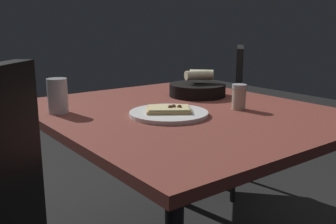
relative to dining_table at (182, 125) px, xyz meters
name	(u,v)px	position (x,y,z in m)	size (l,w,h in m)	color
dining_table	(182,125)	(0.00, 0.00, 0.00)	(0.95, 1.09, 0.70)	brown
pizza_plate	(169,113)	(0.10, 0.05, 0.07)	(0.27, 0.27, 0.04)	white
bread_basket	(197,88)	(-0.22, -0.17, 0.09)	(0.24, 0.24, 0.11)	black
beer_glass	(58,98)	(0.38, -0.22, 0.11)	(0.07, 0.07, 0.12)	silver
pepper_shaker	(239,98)	(-0.17, 0.12, 0.10)	(0.05, 0.05, 0.09)	#BFB299
chair_near	(218,109)	(-0.74, -0.56, -0.14)	(0.62, 0.62, 0.88)	black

